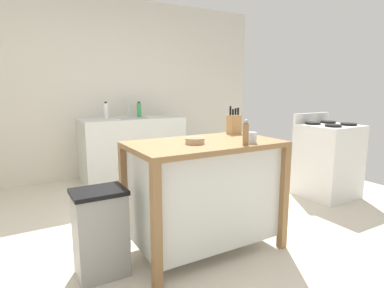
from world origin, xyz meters
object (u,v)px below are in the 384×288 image
Objects in this scene: trash_bin at (101,233)px; bottle_hand_soap at (106,111)px; bottle_spray_cleaner at (139,110)px; pepper_grinder at (246,133)px; stove at (327,160)px; drinking_cup at (252,138)px; knife_block at (234,124)px; kitchen_island at (204,190)px; sink_faucet at (129,110)px; bowl_stoneware_deep at (195,140)px.

bottle_hand_soap is at bearing 73.03° from trash_bin.
pepper_grinder is at bearing -94.61° from bottle_spray_cleaner.
drinking_cup is at bearing -160.85° from stove.
knife_block is 1.11× the size of bottle_spray_cleaner.
kitchen_island is 2.53m from bottle_spray_cleaner.
sink_faucet is (0.07, 2.78, 0.00)m from pepper_grinder.
trash_bin is 0.63× the size of stove.
bowl_stoneware_deep is (-0.12, -0.05, 0.42)m from kitchen_island.
stove is at bearing 10.68° from bowl_stoneware_deep.
drinking_cup reaches higher than trash_bin.
sink_faucet is at bearing 95.83° from knife_block.
bottle_spray_cleaner reaches higher than trash_bin.
knife_block reaches higher than stove.
pepper_grinder is 2.78m from sink_faucet.
knife_block is 0.40× the size of trash_bin.
knife_block is at bearing 60.54° from pepper_grinder.
knife_block is 2.23m from bottle_hand_soap.
knife_block reaches higher than bottle_spray_cleaner.
trash_bin is 2.61× the size of bottle_hand_soap.
stove is at bearing 19.33° from pepper_grinder.
pepper_grinder reaches higher than kitchen_island.
bottle_hand_soap is at bearing 96.13° from pepper_grinder.
trash_bin is (-1.31, -0.21, -0.67)m from knife_block.
bottle_hand_soap is at bearing -165.59° from sink_faucet.
bottle_spray_cleaner reaches higher than sink_faucet.
bottle_hand_soap is at bearing 135.68° from stove.
bowl_stoneware_deep is at bearing -158.81° from kitchen_island.
bottle_hand_soap reaches higher than drinking_cup.
bottle_spray_cleaner is (0.22, 2.74, -0.00)m from pepper_grinder.
knife_block is 2.26m from sink_faucet.
pepper_grinder is 2.70m from bottle_hand_soap.
drinking_cup is 0.45× the size of pepper_grinder.
drinking_cup is 2.74m from sink_faucet.
bottle_hand_soap reaches higher than trash_bin.
drinking_cup is at bearing -112.50° from knife_block.
trash_bin is at bearing -173.67° from stove.
kitchen_island is 8.16× the size of bowl_stoneware_deep.
bottle_spray_cleaner is 2.69m from stove.
knife_block is at bearing -84.17° from sink_faucet.
stove is (1.99, 0.35, -0.05)m from kitchen_island.
bottle_spray_cleaner is at bearing 63.00° from trash_bin.
bowl_stoneware_deep reaches higher than trash_bin.
kitchen_island reaches higher than trash_bin.
drinking_cup is 1.30m from trash_bin.
bottle_hand_soap is (-0.59, 2.15, 0.01)m from knife_block.
kitchen_island is 6.20× the size of pepper_grinder.
sink_faucet is (1.08, 2.46, 0.67)m from trash_bin.
stove is at bearing 3.93° from knife_block.
bottle_spray_cleaner is (0.40, 2.45, 0.49)m from kitchen_island.
knife_block is at bearing -74.71° from bottle_hand_soap.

